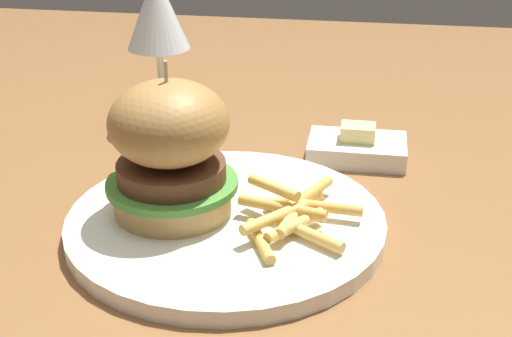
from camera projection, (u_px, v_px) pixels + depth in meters
dining_table at (331, 185)px, 0.83m from camera, size 1.44×0.98×0.74m
main_plate at (226, 223)px, 0.58m from camera, size 0.26×0.26×0.01m
burger_sandwich at (170, 149)px, 0.57m from camera, size 0.11×0.11×0.13m
fries_pile at (292, 213)px, 0.56m from camera, size 0.10×0.13×0.03m
wine_glass at (157, 16)px, 0.75m from camera, size 0.07×0.07×0.17m
butter_dish at (357, 148)px, 0.71m from camera, size 0.10×0.06×0.04m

